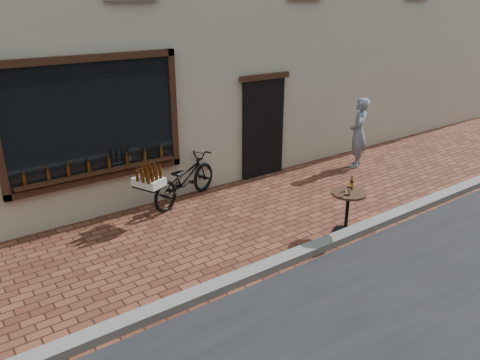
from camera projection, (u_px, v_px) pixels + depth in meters
ground at (304, 264)px, 7.23m from camera, size 90.00×90.00×0.00m
kerb at (295, 255)px, 7.36m from camera, size 90.00×0.25×0.12m
cargo_bicycle at (183, 179)px, 9.29m from camera, size 2.17×1.34×1.03m
bistro_table at (348, 204)px, 8.01m from camera, size 0.60×0.60×1.03m
pedestrian at (358, 133)px, 11.13m from camera, size 0.73×0.68×1.68m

